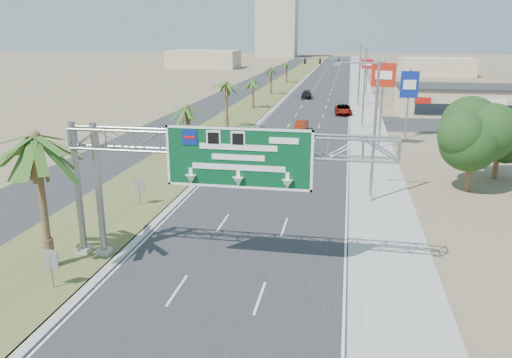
{
  "coord_description": "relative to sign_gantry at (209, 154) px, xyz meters",
  "views": [
    {
      "loc": [
        5.55,
        -13.25,
        11.77
      ],
      "look_at": [
        0.87,
        12.18,
        4.2
      ],
      "focal_mm": 35.0,
      "sensor_mm": 36.0,
      "label": 1
    }
  ],
  "objects": [
    {
      "name": "palm_row_f",
      "position": [
        -8.44,
        100.07,
        -1.35
      ],
      "size": [
        3.99,
        3.99,
        5.75
      ],
      "color": "brown",
      "rests_on": "ground"
    },
    {
      "name": "pole_sign_blue",
      "position": [
        13.39,
        36.18,
        -0.19
      ],
      "size": [
        2.01,
        0.42,
        7.89
      ],
      "color": "gray",
      "rests_on": "ground"
    },
    {
      "name": "pole_sign_red_near",
      "position": [
        10.06,
        30.07,
        1.09
      ],
      "size": [
        2.4,
        0.89,
        9.08
      ],
      "color": "gray",
      "rests_on": "ground"
    },
    {
      "name": "store_building",
      "position": [
        23.06,
        56.07,
        -4.06
      ],
      "size": [
        18.0,
        10.0,
        4.0
      ],
      "primitive_type": "cube",
      "color": "tan",
      "rests_on": "ground"
    },
    {
      "name": "road",
      "position": [
        1.06,
        100.07,
        -6.05
      ],
      "size": [
        12.0,
        300.0,
        0.02
      ],
      "primitive_type": "cube",
      "color": "#28282B",
      "rests_on": "ground"
    },
    {
      "name": "streetlight_near",
      "position": [
        8.36,
        12.07,
        -1.36
      ],
      "size": [
        3.27,
        0.44,
        10.0
      ],
      "color": "gray",
      "rests_on": "ground"
    },
    {
      "name": "building_distant_left",
      "position": [
        -43.94,
        150.07,
        -3.06
      ],
      "size": [
        24.0,
        14.0,
        6.0
      ],
      "primitive_type": "cube",
      "color": "tan",
      "rests_on": "ground"
    },
    {
      "name": "pole_sign_red_far",
      "position": [
        10.06,
        79.67,
        -0.56
      ],
      "size": [
        2.21,
        0.43,
        7.05
      ],
      "color": "gray",
      "rests_on": "ground"
    },
    {
      "name": "opposing_road",
      "position": [
        -15.94,
        100.07,
        -6.05
      ],
      "size": [
        8.0,
        300.0,
        0.02
      ],
      "primitive_type": "cube",
      "color": "#28282B",
      "rests_on": "ground"
    },
    {
      "name": "streetlight_mid",
      "position": [
        8.36,
        42.07,
        -1.36
      ],
      "size": [
        3.27,
        0.44,
        10.0
      ],
      "color": "gray",
      "rests_on": "ground"
    },
    {
      "name": "palm_row_b",
      "position": [
        -8.44,
        22.07,
        -1.16
      ],
      "size": [
        3.99,
        3.99,
        5.95
      ],
      "color": "brown",
      "rests_on": "ground"
    },
    {
      "name": "palm_near",
      "position": [
        -8.14,
        -1.93,
        0.87
      ],
      "size": [
        5.7,
        5.7,
        8.35
      ],
      "color": "brown",
      "rests_on": "ground"
    },
    {
      "name": "streetlight_far",
      "position": [
        8.36,
        78.07,
        -1.36
      ],
      "size": [
        3.27,
        0.44,
        10.0
      ],
      "color": "gray",
      "rests_on": "ground"
    },
    {
      "name": "sidewalk_right",
      "position": [
        9.56,
        100.07,
        -6.01
      ],
      "size": [
        4.0,
        300.0,
        0.1
      ],
      "primitive_type": "cube",
      "color": "#9E9B93",
      "rests_on": "ground"
    },
    {
      "name": "median_grass",
      "position": [
        -8.94,
        100.07,
        -6.0
      ],
      "size": [
        7.0,
        300.0,
        0.12
      ],
      "primitive_type": "cube",
      "color": "#4C5F29",
      "rests_on": "ground"
    },
    {
      "name": "sign_gantry",
      "position": [
        0.0,
        0.0,
        0.0
      ],
      "size": [
        16.75,
        1.24,
        7.5
      ],
      "color": "gray",
      "rests_on": "ground"
    },
    {
      "name": "median_signback_b",
      "position": [
        -7.44,
        8.07,
        -4.61
      ],
      "size": [
        0.75,
        0.08,
        2.08
      ],
      "color": "gray",
      "rests_on": "ground"
    },
    {
      "name": "car_mid_lane",
      "position": [
        1.07,
        38.13,
        -5.39
      ],
      "size": [
        1.58,
        4.08,
        1.33
      ],
      "primitive_type": "imported",
      "rotation": [
        0.0,
        0.0,
        -0.04
      ],
      "color": "#691B09",
      "rests_on": "ground"
    },
    {
      "name": "palm_row_e",
      "position": [
        -8.44,
        75.07,
        -0.97
      ],
      "size": [
        3.99,
        3.99,
        6.15
      ],
      "color": "brown",
      "rests_on": "ground"
    },
    {
      "name": "car_far",
      "position": [
        -1.08,
        71.03,
        -5.38
      ],
      "size": [
        2.15,
        4.75,
        1.35
      ],
      "primitive_type": "imported",
      "rotation": [
        0.0,
        0.0,
        0.06
      ],
      "color": "black",
      "rests_on": "ground"
    },
    {
      "name": "median_signback_a",
      "position": [
        -6.74,
        -3.93,
        -4.61
      ],
      "size": [
        0.75,
        0.08,
        2.08
      ],
      "color": "gray",
      "rests_on": "ground"
    },
    {
      "name": "palm_row_d",
      "position": [
        -8.44,
        56.07,
        -1.64
      ],
      "size": [
        3.99,
        3.99,
        5.45
      ],
      "color": "brown",
      "rests_on": "ground"
    },
    {
      "name": "building_distant_right",
      "position": [
        31.06,
        130.07,
        -3.56
      ],
      "size": [
        20.0,
        12.0,
        5.0
      ],
      "primitive_type": "cube",
      "color": "tan",
      "rests_on": "ground"
    },
    {
      "name": "tower_distant",
      "position": [
        -30.94,
        240.07,
        11.44
      ],
      "size": [
        20.0,
        16.0,
        35.0
      ],
      "primitive_type": "cube",
      "color": "#B7AB8B",
      "rests_on": "ground"
    },
    {
      "name": "oak_far",
      "position": [
        19.06,
        20.07,
        -2.24
      ],
      "size": [
        3.5,
        3.5,
        5.6
      ],
      "color": "brown",
      "rests_on": "ground"
    },
    {
      "name": "car_left_lane",
      "position": [
        -1.88,
        16.54,
        -5.3
      ],
      "size": [
        2.07,
        4.55,
        1.51
      ],
      "primitive_type": "imported",
      "rotation": [
        0.0,
        0.0,
        0.06
      ],
      "color": "black",
      "rests_on": "ground"
    },
    {
      "name": "car_right_lane",
      "position": [
        5.97,
        52.78,
        -5.34
      ],
      "size": [
        2.68,
        5.29,
        1.43
      ],
      "primitive_type": "imported",
      "rotation": [
        0.0,
        0.0,
        0.06
      ],
      "color": "gray",
      "rests_on": "ground"
    },
    {
      "name": "oak_near",
      "position": [
        16.06,
        16.07,
        -1.53
      ],
      "size": [
        4.5,
        4.5,
        6.8
      ],
      "color": "brown",
      "rests_on": "ground"
    },
    {
      "name": "signal_mast",
      "position": [
        6.23,
        62.05,
        -1.21
      ],
      "size": [
        10.28,
        0.71,
        8.0
      ],
      "color": "gray",
      "rests_on": "ground"
    },
    {
      "name": "palm_row_c",
      "position": [
        -8.44,
        38.07,
        -0.39
      ],
      "size": [
        3.99,
        3.99,
        6.75
      ],
      "color": "brown",
      "rests_on": "ground"
    }
  ]
}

